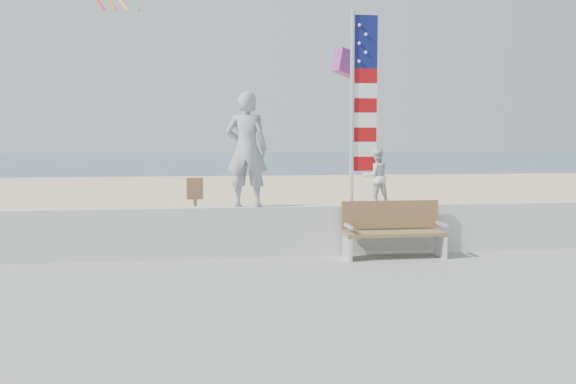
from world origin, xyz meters
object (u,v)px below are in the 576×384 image
(adult, at_px, (247,150))
(flag, at_px, (359,100))
(child, at_px, (376,177))
(bench, at_px, (393,229))

(adult, relative_size, flag, 0.58)
(child, xyz_separation_m, bench, (0.19, -0.45, -0.91))
(bench, bearing_deg, adult, 169.95)
(child, relative_size, flag, 0.30)
(adult, xyz_separation_m, bench, (2.56, -0.45, -1.41))
(child, bearing_deg, flag, -7.23)
(bench, relative_size, flag, 0.51)
(child, distance_m, flag, 1.44)
(adult, relative_size, bench, 1.13)
(child, relative_size, bench, 0.57)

